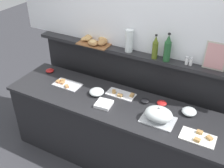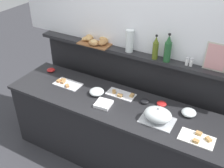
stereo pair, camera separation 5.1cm
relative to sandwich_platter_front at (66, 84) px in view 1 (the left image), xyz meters
name	(u,v)px [view 1 (the left image)]	position (x,y,z in m)	size (l,w,h in m)	color
ground_plane	(132,129)	(0.67, 0.56, -0.89)	(12.00, 12.00, 0.00)	#38383D
buffet_counter	(113,131)	(0.67, -0.04, -0.45)	(2.54, 0.71, 0.88)	black
back_ledge_unit	(132,93)	(0.67, 0.49, -0.21)	(2.56, 0.22, 1.30)	black
sandwich_platter_front	(66,84)	(0.00, 0.00, 0.00)	(0.34, 0.19, 0.04)	silver
sandwich_platter_rear	(121,94)	(0.69, 0.12, 0.00)	(0.33, 0.16, 0.04)	silver
sandwich_platter_side	(199,137)	(1.64, -0.17, 0.00)	(0.32, 0.19, 0.04)	white
serving_cloche	(159,115)	(1.22, -0.11, 0.06)	(0.34, 0.24, 0.17)	#B7BABF
glass_bowl_large	(189,112)	(1.46, 0.15, 0.02)	(0.15, 0.15, 0.06)	silver
glass_bowl_medium	(97,92)	(0.43, 0.00, 0.02)	(0.17, 0.17, 0.07)	silver
condiment_bowl_red	(145,101)	(0.98, 0.12, 0.01)	(0.10, 0.10, 0.04)	black
condiment_bowl_dark	(50,71)	(-0.38, 0.16, 0.01)	(0.11, 0.11, 0.04)	red
condiment_bowl_teal	(162,103)	(1.16, 0.17, 0.01)	(0.11, 0.11, 0.04)	red
napkin_stack	(104,104)	(0.61, -0.14, 0.01)	(0.17, 0.17, 0.03)	white
olive_oil_bottle	(155,48)	(0.95, 0.39, 0.53)	(0.06, 0.06, 0.28)	#56661E
wine_bottle_green	(168,49)	(1.09, 0.40, 0.55)	(0.08, 0.08, 0.32)	#23562D
salt_shaker	(187,61)	(1.30, 0.42, 0.45)	(0.03, 0.03, 0.09)	white
pepper_shaker	(191,62)	(1.35, 0.42, 0.45)	(0.03, 0.03, 0.09)	white
bread_basket	(96,41)	(0.19, 0.41, 0.44)	(0.40, 0.28, 0.08)	brown
framed_picture	(215,56)	(1.57, 0.46, 0.55)	(0.22, 0.06, 0.28)	#B2AD9E
water_carafe	(129,41)	(0.63, 0.42, 0.54)	(0.09, 0.09, 0.26)	silver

